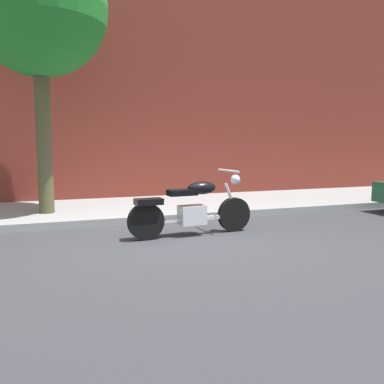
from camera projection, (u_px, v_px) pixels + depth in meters
name	position (u px, v px, depth m)	size (l,w,h in m)	color
ground_plane	(181.00, 240.00, 6.63)	(60.00, 60.00, 0.00)	#38383D
sidewalk	(140.00, 208.00, 9.45)	(25.62, 3.00, 0.14)	#989898
building_facade	(123.00, 57.00, 10.64)	(25.62, 0.50, 7.55)	maroon
motorcycle	(192.00, 209.00, 6.93)	(2.23, 0.70, 1.10)	black
street_tree	(38.00, 9.00, 7.93)	(2.67, 2.67, 5.50)	brown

